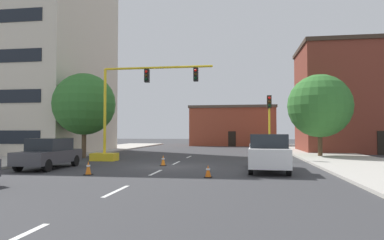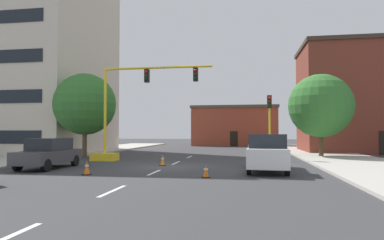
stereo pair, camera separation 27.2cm
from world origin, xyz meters
name	(u,v)px [view 1 (the left image)]	position (x,y,z in m)	size (l,w,h in m)	color
ground_plane	(168,167)	(0.00, 0.00, 0.00)	(160.00, 160.00, 0.00)	#38383A
sidewalk_left	(58,155)	(-11.84, 8.00, 0.07)	(6.00, 56.00, 0.14)	#B2ADA3
sidewalk_right	(337,158)	(11.84, 8.00, 0.07)	(6.00, 56.00, 0.14)	#B2ADA3
lane_stripe_seg_1	(116,191)	(0.00, -8.50, 0.00)	(0.16, 2.40, 0.01)	silver
lane_stripe_seg_2	(156,172)	(0.00, -3.00, 0.00)	(0.16, 2.40, 0.01)	silver
lane_stripe_seg_3	(176,163)	(0.00, 2.50, 0.00)	(0.16, 2.40, 0.01)	silver
lane_stripe_seg_4	(189,157)	(0.00, 8.00, 0.00)	(0.16, 2.40, 0.01)	silver
building_tall_left	(28,54)	(-17.55, 11.66, 10.22)	(14.80, 13.83, 20.42)	beige
building_brick_center	(233,126)	(2.99, 32.86, 3.04)	(12.96, 7.64, 6.06)	brown
building_row_right	(366,98)	(17.22, 16.95, 5.59)	(13.53, 8.36, 11.16)	brown
traffic_signal_gantry	(119,130)	(-4.43, 3.45, 2.23)	(8.86, 1.20, 6.83)	yellow
traffic_light_pole_right	(269,113)	(6.43, 5.26, 3.53)	(0.32, 0.47, 4.80)	yellow
tree_right_mid	(320,106)	(10.76, 8.81, 4.25)	(5.19, 5.19, 6.85)	#4C3823
tree_left_near	(84,104)	(-8.34, 5.82, 4.38)	(5.04, 5.04, 6.91)	brown
pickup_truck_white	(268,153)	(5.83, -1.46, 0.97)	(2.27, 5.49, 1.99)	white
sedan_dark_gray_mid_left	(49,153)	(-6.54, -2.09, 0.89)	(1.90, 4.52, 1.74)	#3D3D42
traffic_cone_roadside_a	(163,160)	(-0.44, 0.49, 0.33)	(0.36, 0.36, 0.68)	black
traffic_cone_roadside_b	(88,168)	(-3.02, -4.43, 0.34)	(0.36, 0.36, 0.70)	black
traffic_cone_roadside_c	(208,171)	(2.87, -4.49, 0.29)	(0.36, 0.36, 0.60)	black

